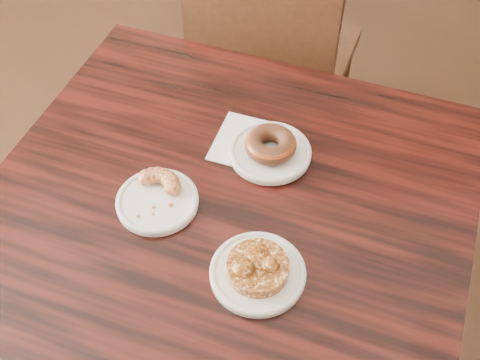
# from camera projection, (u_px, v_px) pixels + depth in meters

# --- Properties ---
(floor) EXTENTS (5.00, 5.00, 0.00)m
(floor) POSITION_uv_depth(u_px,v_px,m) (224.00, 320.00, 1.85)
(floor) COLOR black
(floor) RESTS_ON ground
(cafe_table) EXTENTS (1.17, 1.17, 0.75)m
(cafe_table) POSITION_uv_depth(u_px,v_px,m) (224.00, 304.00, 1.46)
(cafe_table) COLOR black
(cafe_table) RESTS_ON floor
(chair_far) EXTENTS (0.60, 0.60, 0.90)m
(chair_far) POSITION_uv_depth(u_px,v_px,m) (278.00, 56.00, 1.96)
(chair_far) COLOR black
(chair_far) RESTS_ON floor
(napkin) EXTENTS (0.18, 0.18, 0.00)m
(napkin) POSITION_uv_depth(u_px,v_px,m) (250.00, 143.00, 1.29)
(napkin) COLOR white
(napkin) RESTS_ON cafe_table
(plate_donut) EXTENTS (0.17, 0.17, 0.01)m
(plate_donut) POSITION_uv_depth(u_px,v_px,m) (270.00, 152.00, 1.26)
(plate_donut) COLOR white
(plate_donut) RESTS_ON napkin
(plate_cruller) EXTENTS (0.16, 0.16, 0.01)m
(plate_cruller) POSITION_uv_depth(u_px,v_px,m) (157.00, 201.00, 1.19)
(plate_cruller) COLOR white
(plate_cruller) RESTS_ON cafe_table
(plate_fritter) EXTENTS (0.17, 0.17, 0.01)m
(plate_fritter) POSITION_uv_depth(u_px,v_px,m) (258.00, 273.00, 1.08)
(plate_fritter) COLOR white
(plate_fritter) RESTS_ON cafe_table
(glazed_donut) EXTENTS (0.11, 0.11, 0.04)m
(glazed_donut) POSITION_uv_depth(u_px,v_px,m) (271.00, 144.00, 1.25)
(glazed_donut) COLOR #984216
(glazed_donut) RESTS_ON plate_donut
(apple_fritter) EXTENTS (0.15, 0.15, 0.04)m
(apple_fritter) POSITION_uv_depth(u_px,v_px,m) (258.00, 266.00, 1.06)
(apple_fritter) COLOR #411B07
(apple_fritter) RESTS_ON plate_fritter
(cruller_fragment) EXTENTS (0.11, 0.11, 0.03)m
(cruller_fragment) POSITION_uv_depth(u_px,v_px,m) (156.00, 195.00, 1.17)
(cruller_fragment) COLOR brown
(cruller_fragment) RESTS_ON plate_cruller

